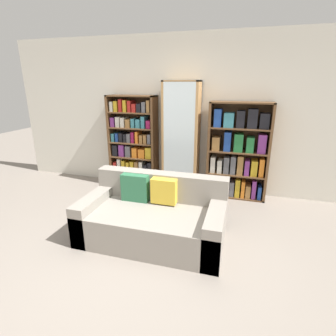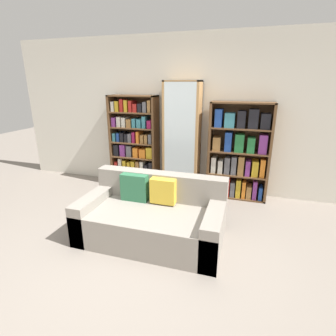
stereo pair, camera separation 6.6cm
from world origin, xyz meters
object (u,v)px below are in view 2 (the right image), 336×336
bookshelf_left (134,143)px  display_cabinet (182,139)px  bookshelf_right (239,154)px  wine_bottle (215,199)px  couch (152,218)px

bookshelf_left → display_cabinet: bearing=-1.0°
bookshelf_right → wine_bottle: 0.89m
bookshelf_right → wine_bottle: (-0.29, -0.59, -0.61)m
bookshelf_right → wine_bottle: bearing=-116.1°
bookshelf_right → display_cabinet: bearing=-179.1°
couch → display_cabinet: 1.75m
bookshelf_left → display_cabinet: 0.93m
couch → display_cabinet: size_ratio=0.91×
couch → wine_bottle: (0.66, 1.03, -0.11)m
couch → bookshelf_left: 1.96m
wine_bottle → couch: bearing=-122.4°
couch → display_cabinet: (-0.03, 1.61, 0.69)m
couch → bookshelf_right: bearing=59.8°
display_cabinet → couch: bearing=-88.8°
couch → bookshelf_left: bookshelf_left is taller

